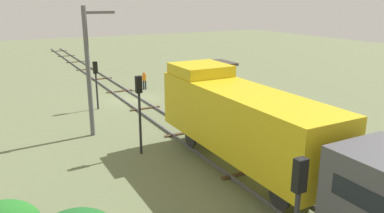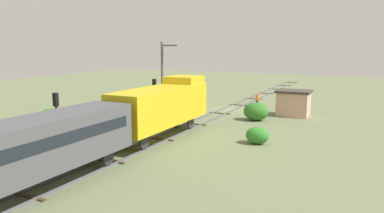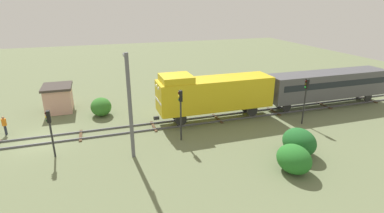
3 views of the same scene
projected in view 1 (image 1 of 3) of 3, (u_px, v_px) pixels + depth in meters
The scene contains 11 objects.
ground_plane at pixel (131, 100), 31.65m from camera, with size 115.32×115.32×0.00m, color #66704C.
railway_track at pixel (131, 99), 31.63m from camera, with size 2.40×76.88×0.16m.
locomotive at pixel (238, 117), 17.77m from camera, with size 2.90×11.60×4.60m.
traffic_signal_near at pixel (96, 76), 28.25m from camera, with size 0.32×0.34×3.69m.
traffic_signal_mid at pixel (139, 101), 19.74m from camera, with size 0.32×0.34×4.33m.
traffic_signal_far at pixel (297, 207), 9.57m from camera, with size 0.32×0.34×4.37m.
worker_near_track at pixel (144, 79), 35.01m from camera, with size 0.38×0.38×1.70m.
catenary_mast at pixel (89, 69), 22.25m from camera, with size 1.94×0.28×7.83m.
relay_hut at pixel (213, 77), 33.87m from camera, with size 3.50×2.90×2.74m.
bush_mid at pixel (210, 96), 29.17m from camera, with size 2.50×2.05×1.82m, color #306F26.
bush_far at pixel (320, 126), 23.07m from camera, with size 1.78×1.46×1.30m, color #2D7726.
Camera 1 is at (10.00, 29.37, 8.13)m, focal length 35.00 mm.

